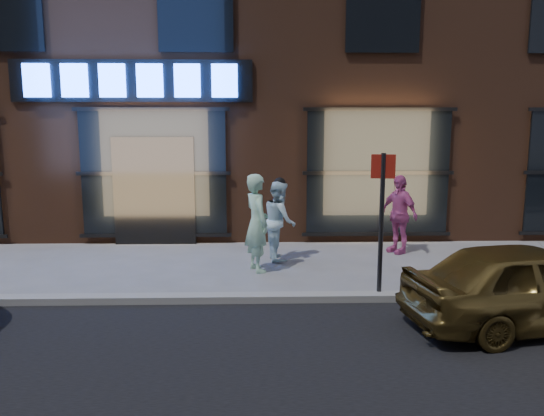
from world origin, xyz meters
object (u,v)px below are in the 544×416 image
at_px(passerby, 399,214).
at_px(gold_sedan, 532,285).
at_px(man_cap, 280,220).
at_px(man_bowtie, 257,223).
at_px(sign_post, 382,212).

height_order(passerby, gold_sedan, passerby).
bearing_deg(man_cap, man_bowtie, 143.66).
bearing_deg(man_cap, gold_sedan, -145.16).
bearing_deg(passerby, gold_sedan, -21.33).
xyz_separation_m(gold_sedan, sign_post, (-1.77, 1.21, 0.79)).
height_order(man_bowtie, man_cap, man_bowtie).
xyz_separation_m(man_bowtie, man_cap, (0.45, 0.80, -0.11)).
bearing_deg(passerby, man_cap, -110.29).
distance_m(man_bowtie, sign_post, 2.55).
distance_m(man_cap, passerby, 2.56).
bearing_deg(gold_sedan, passerby, -0.05).
distance_m(gold_sedan, sign_post, 2.29).
distance_m(man_bowtie, gold_sedan, 4.65).
relative_size(man_bowtie, sign_post, 0.79).
height_order(man_cap, gold_sedan, man_cap).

